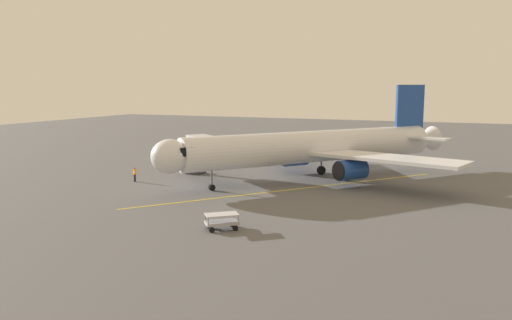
{
  "coord_description": "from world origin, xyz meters",
  "views": [
    {
      "loc": [
        -16.87,
        58.98,
        11.37
      ],
      "look_at": [
        5.35,
        6.51,
        3.0
      ],
      "focal_mm": 35.57,
      "sensor_mm": 36.0,
      "label": 1
    }
  ],
  "objects_px": {
    "airplane": "(316,147)",
    "safety_cone_nose_left": "(194,169)",
    "jet_bridge": "(213,150)",
    "ground_crew_marshaller": "(135,174)",
    "baggage_cart_near_nose": "(222,221)",
    "safety_cone_nose_right": "(207,167)"
  },
  "relations": [
    {
      "from": "airplane",
      "to": "safety_cone_nose_right",
      "type": "distance_m",
      "value": 16.6
    },
    {
      "from": "safety_cone_nose_right",
      "to": "jet_bridge",
      "type": "bearing_deg",
      "value": 123.4
    },
    {
      "from": "airplane",
      "to": "baggage_cart_near_nose",
      "type": "xyz_separation_m",
      "value": [
        0.76,
        23.89,
        -3.35
      ]
    },
    {
      "from": "airplane",
      "to": "safety_cone_nose_left",
      "type": "distance_m",
      "value": 17.14
    },
    {
      "from": "airplane",
      "to": "safety_cone_nose_right",
      "type": "xyz_separation_m",
      "value": [
        16.07,
        -1.87,
        -3.73
      ]
    },
    {
      "from": "airplane",
      "to": "safety_cone_nose_right",
      "type": "bearing_deg",
      "value": -6.62
    },
    {
      "from": "baggage_cart_near_nose",
      "to": "safety_cone_nose_right",
      "type": "bearing_deg",
      "value": -59.26
    },
    {
      "from": "safety_cone_nose_left",
      "to": "airplane",
      "type": "bearing_deg",
      "value": -178.69
    },
    {
      "from": "baggage_cart_near_nose",
      "to": "safety_cone_nose_left",
      "type": "xyz_separation_m",
      "value": [
        15.97,
        -23.5,
        -0.38
      ]
    },
    {
      "from": "ground_crew_marshaller",
      "to": "baggage_cart_near_nose",
      "type": "bearing_deg",
      "value": 143.0
    },
    {
      "from": "ground_crew_marshaller",
      "to": "baggage_cart_near_nose",
      "type": "relative_size",
      "value": 0.59
    },
    {
      "from": "baggage_cart_near_nose",
      "to": "safety_cone_nose_left",
      "type": "relative_size",
      "value": 5.28
    },
    {
      "from": "ground_crew_marshaller",
      "to": "safety_cone_nose_right",
      "type": "relative_size",
      "value": 3.11
    },
    {
      "from": "jet_bridge",
      "to": "baggage_cart_near_nose",
      "type": "distance_m",
      "value": 21.41
    },
    {
      "from": "airplane",
      "to": "jet_bridge",
      "type": "relative_size",
      "value": 3.37
    },
    {
      "from": "ground_crew_marshaller",
      "to": "safety_cone_nose_left",
      "type": "xyz_separation_m",
      "value": [
        -2.8,
        -9.36,
        -0.61
      ]
    },
    {
      "from": "airplane",
      "to": "safety_cone_nose_right",
      "type": "height_order",
      "value": "airplane"
    },
    {
      "from": "safety_cone_nose_left",
      "to": "ground_crew_marshaller",
      "type": "bearing_deg",
      "value": 73.37
    },
    {
      "from": "jet_bridge",
      "to": "safety_cone_nose_left",
      "type": "relative_size",
      "value": 18.41
    },
    {
      "from": "airplane",
      "to": "safety_cone_nose_left",
      "type": "xyz_separation_m",
      "value": [
        16.73,
        0.38,
        -3.73
      ]
    },
    {
      "from": "jet_bridge",
      "to": "ground_crew_marshaller",
      "type": "height_order",
      "value": "jet_bridge"
    },
    {
      "from": "airplane",
      "to": "jet_bridge",
      "type": "xyz_separation_m",
      "value": [
        11.23,
        5.47,
        -0.24
      ]
    }
  ]
}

